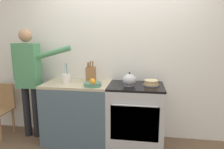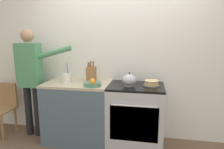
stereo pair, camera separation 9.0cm
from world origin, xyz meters
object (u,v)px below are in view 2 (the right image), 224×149
layer_cake (151,83)px  fruit_bowl (92,84)px  stove_range (135,116)px  knife_block (91,74)px  utensil_crock (67,78)px  dining_chair (3,105)px  person_baker (31,74)px  tea_kettle (129,80)px

layer_cake → fruit_bowl: bearing=-168.0°
stove_range → fruit_bowl: size_ratio=3.76×
knife_block → utensil_crock: size_ratio=1.10×
stove_range → fruit_bowl: fruit_bowl is taller
fruit_bowl → dining_chair: bearing=173.6°
utensil_crock → fruit_bowl: size_ratio=1.22×
stove_range → knife_block: bearing=172.2°
utensil_crock → person_baker: bearing=176.9°
layer_cake → person_baker: size_ratio=0.14×
utensil_crock → dining_chair: utensil_crock is taller
layer_cake → utensil_crock: (-1.24, -0.03, 0.03)m
tea_kettle → fruit_bowl: 0.52m
tea_kettle → fruit_bowl: bearing=-166.7°
tea_kettle → utensil_crock: size_ratio=0.80×
stove_range → layer_cake: 0.54m
fruit_bowl → stove_range: bearing=14.2°
dining_chair → fruit_bowl: bearing=-15.8°
fruit_bowl → person_baker: 1.07m
utensil_crock → tea_kettle: bearing=-1.5°
utensil_crock → fruit_bowl: utensil_crock is taller
knife_block → person_baker: person_baker is taller
tea_kettle → knife_block: size_ratio=0.73×
person_baker → dining_chair: 0.79m
layer_cake → utensil_crock: bearing=-178.8°
stove_range → knife_block: (-0.68, 0.09, 0.58)m
stove_range → knife_block: size_ratio=2.80×
dining_chair → knife_block: bearing=-7.0°
layer_cake → tea_kettle: 0.31m
knife_block → stove_range: bearing=-7.8°
fruit_bowl → utensil_crock: bearing=161.7°
tea_kettle → dining_chair: size_ratio=0.29×
dining_chair → stove_range: bearing=-10.2°
layer_cake → tea_kettle: bearing=-170.2°
utensil_crock → fruit_bowl: bearing=-18.3°
layer_cake → person_baker: person_baker is taller
stove_range → utensil_crock: 1.16m
layer_cake → knife_block: (-0.89, 0.07, 0.08)m
tea_kettle → dining_chair: 2.18m
stove_range → tea_kettle: tea_kettle is taller
layer_cake → knife_block: size_ratio=0.73×
fruit_bowl → person_baker: person_baker is taller
tea_kettle → dining_chair: tea_kettle is taller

